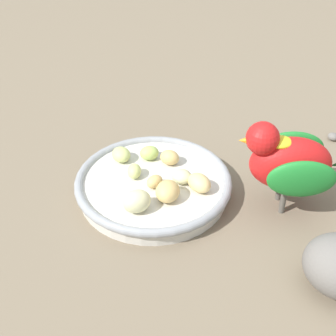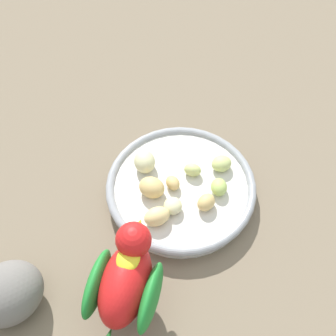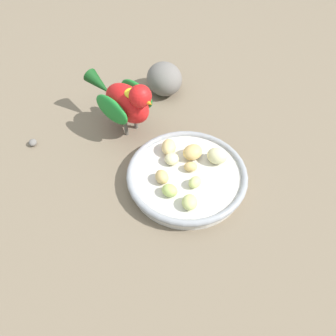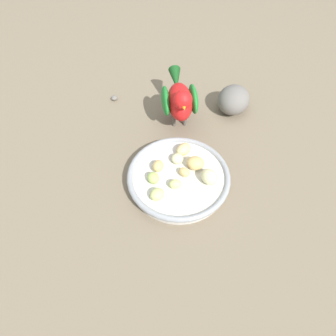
% 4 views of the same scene
% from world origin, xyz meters
% --- Properties ---
extents(ground_plane, '(4.00, 4.00, 0.00)m').
position_xyz_m(ground_plane, '(0.00, 0.00, 0.00)').
color(ground_plane, '#756651').
extents(feeding_bowl, '(0.23, 0.23, 0.03)m').
position_xyz_m(feeding_bowl, '(-0.03, -0.02, 0.02)').
color(feeding_bowl, beige).
rests_on(feeding_bowl, ground_plane).
extents(apple_piece_0, '(0.05, 0.05, 0.03)m').
position_xyz_m(apple_piece_0, '(0.04, -0.05, 0.04)').
color(apple_piece_0, '#E5C67F').
rests_on(apple_piece_0, feeding_bowl).
extents(apple_piece_1, '(0.05, 0.04, 0.03)m').
position_xyz_m(apple_piece_1, '(-0.05, -0.09, 0.04)').
color(apple_piece_1, beige).
rests_on(apple_piece_1, feeding_bowl).
extents(apple_piece_2, '(0.03, 0.03, 0.02)m').
position_xyz_m(apple_piece_2, '(-0.03, 0.03, 0.03)').
color(apple_piece_2, '#B2CC66').
rests_on(apple_piece_2, feeding_bowl).
extents(apple_piece_3, '(0.02, 0.03, 0.02)m').
position_xyz_m(apple_piece_3, '(-0.05, -0.01, 0.03)').
color(apple_piece_3, '#C6D17A').
rests_on(apple_piece_3, feeding_bowl).
extents(apple_piece_4, '(0.04, 0.05, 0.03)m').
position_xyz_m(apple_piece_4, '(-0.01, -0.07, 0.04)').
color(apple_piece_4, tan).
rests_on(apple_piece_4, feeding_bowl).
extents(apple_piece_5, '(0.03, 0.03, 0.02)m').
position_xyz_m(apple_piece_5, '(0.01, -0.03, 0.03)').
color(apple_piece_5, beige).
rests_on(apple_piece_5, feeding_bowl).
extents(apple_piece_6, '(0.03, 0.03, 0.02)m').
position_xyz_m(apple_piece_6, '(-0.03, -0.04, 0.03)').
color(apple_piece_6, tan).
rests_on(apple_piece_6, feeding_bowl).
extents(apple_piece_7, '(0.04, 0.04, 0.02)m').
position_xyz_m(apple_piece_7, '(-0.00, 0.02, 0.04)').
color(apple_piece_7, tan).
rests_on(apple_piece_7, feeding_bowl).
extents(apple_piece_8, '(0.04, 0.04, 0.02)m').
position_xyz_m(apple_piece_8, '(-0.07, 0.03, 0.03)').
color(apple_piece_8, '#C6D17A').
rests_on(apple_piece_8, feeding_bowl).
extents(parrot, '(0.20, 0.10, 0.14)m').
position_xyz_m(parrot, '(0.16, -0.06, 0.08)').
color(parrot, '#59544C').
rests_on(parrot, ground_plane).
extents(rock_large, '(0.13, 0.12, 0.07)m').
position_xyz_m(rock_large, '(0.19, -0.22, 0.04)').
color(rock_large, slate).
rests_on(rock_large, ground_plane).
extents(pebble_0, '(0.02, 0.03, 0.01)m').
position_xyz_m(pebble_0, '(0.29, 0.10, 0.01)').
color(pebble_0, slate).
rests_on(pebble_0, ground_plane).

